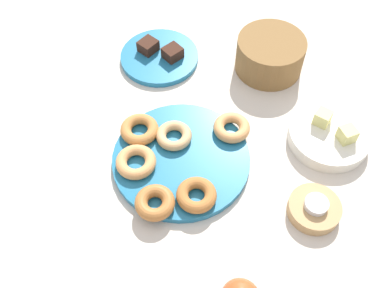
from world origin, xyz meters
The scene contains 17 objects.
ground_plane centered at (0.00, 0.00, 0.00)m, with size 2.40×2.40×0.00m, color beige.
donut_plate centered at (0.00, 0.00, 0.01)m, with size 0.32×0.32×0.02m, color #1E6B93.
donut_0 centered at (0.00, 0.14, 0.03)m, with size 0.09×0.09×0.03m, color tan.
donut_1 centered at (-0.05, 0.01, 0.03)m, with size 0.09×0.09×0.02m, color tan.
donut_2 centered at (-0.04, -0.10, 0.03)m, with size 0.09×0.09×0.03m, color tan.
donut_3 centered at (-0.11, -0.05, 0.03)m, with size 0.09×0.09×0.03m, color #BC7A3D.
donut_4 centered at (0.08, -0.11, 0.03)m, with size 0.09×0.09×0.03m, color #AD6B33.
donut_5 centered at (0.11, -0.03, 0.03)m, with size 0.09×0.09×0.03m, color #AD6B33.
cake_plate centered at (-0.33, 0.13, 0.01)m, with size 0.22×0.22×0.02m, color #1E6B93.
brownie_near centered at (-0.36, 0.11, 0.03)m, with size 0.04×0.05×0.03m, color #381E14.
brownie_far centered at (-0.30, 0.15, 0.03)m, with size 0.04×0.05×0.03m, color #381E14.
candle_holder centered at (0.27, 0.17, 0.01)m, with size 0.11×0.11×0.03m, color tan.
tealight centered at (0.27, 0.17, 0.04)m, with size 0.05×0.05×0.01m, color silver.
basket centered at (-0.14, 0.36, 0.05)m, with size 0.18×0.18×0.10m, color brown.
fruit_bowl centered at (0.14, 0.33, 0.02)m, with size 0.20×0.20×0.03m, color silver.
melon_chunk_left centered at (0.10, 0.33, 0.05)m, with size 0.04×0.04×0.04m, color #DBD67A.
melon_chunk_right centered at (0.17, 0.35, 0.05)m, with size 0.04×0.04×0.04m, color #DBD67A.
Camera 1 is at (0.51, -0.29, 0.89)m, focal length 41.90 mm.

